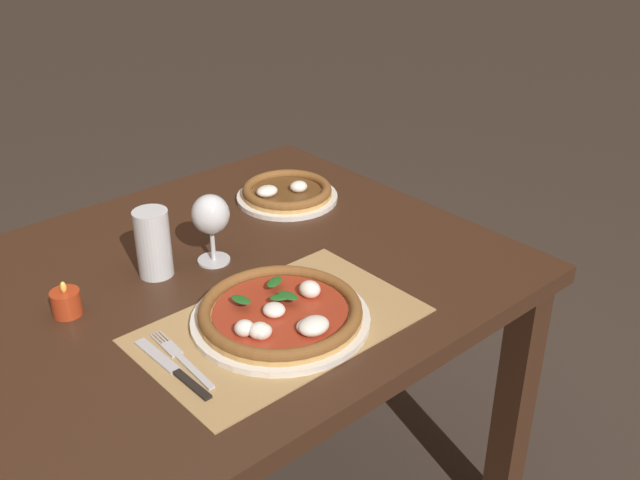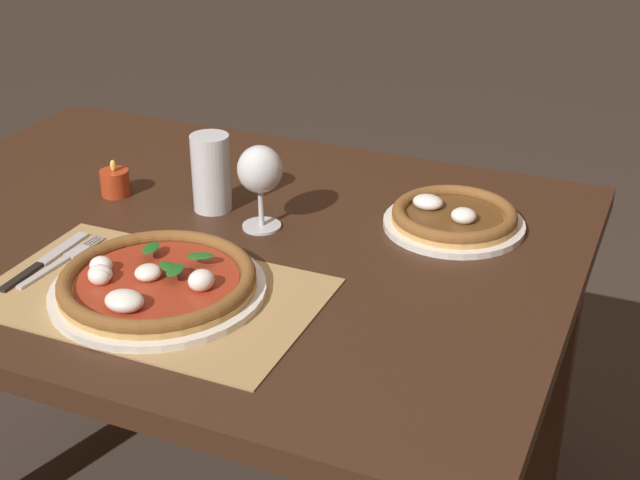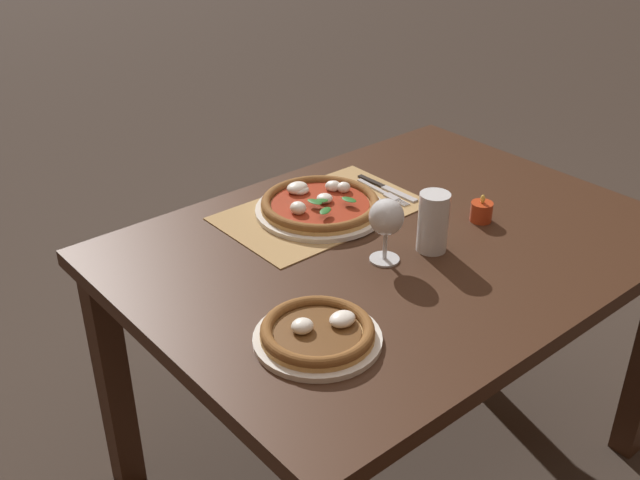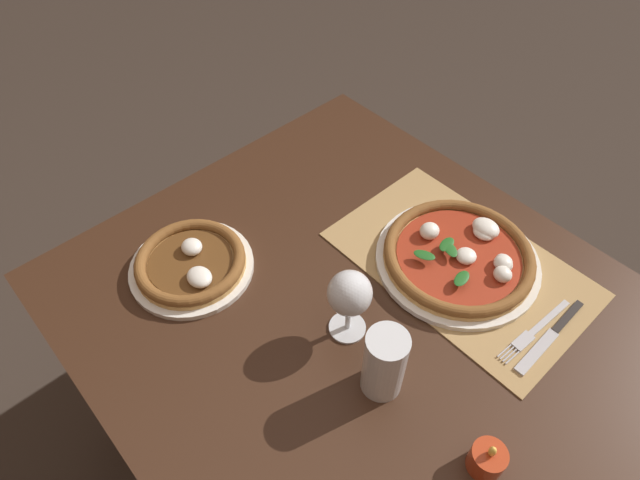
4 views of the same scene
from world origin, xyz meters
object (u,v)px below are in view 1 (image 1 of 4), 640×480
object	(u,v)px
wine_glass	(211,217)
knife	(172,368)
pizza_far	(287,193)
fork	(181,359)
votive_candle	(66,304)
pizza_near	(281,314)
pint_glass	(153,244)

from	to	relation	value
wine_glass	knife	bearing A→B (deg)	-135.42
pizza_far	knife	world-z (taller)	pizza_far
fork	votive_candle	world-z (taller)	votive_candle
pizza_near	knife	bearing A→B (deg)	176.09
pizza_near	votive_candle	world-z (taller)	votive_candle
pizza_far	pint_glass	world-z (taller)	pint_glass
pizza_near	knife	distance (m)	0.23
pizza_near	wine_glass	distance (m)	0.29
pizza_far	wine_glass	bearing A→B (deg)	-156.57
pizza_near	pint_glass	size ratio (longest dim) A/B	2.32
knife	pizza_near	bearing A→B (deg)	-3.91
pizza_near	pizza_far	size ratio (longest dim) A/B	1.33
fork	votive_candle	bearing A→B (deg)	106.92
pizza_far	wine_glass	distance (m)	0.35
pint_glass	pizza_far	bearing A→B (deg)	13.14
pizza_near	knife	xyz separation A→B (m)	(-0.23, 0.02, -0.02)
wine_glass	fork	world-z (taller)	wine_glass
pizza_near	votive_candle	bearing A→B (deg)	133.67
wine_glass	knife	world-z (taller)	wine_glass
pizza_far	fork	size ratio (longest dim) A/B	1.26
pizza_near	pizza_far	world-z (taller)	pizza_near
pizza_near	votive_candle	distance (m)	0.41
pizza_far	fork	bearing A→B (deg)	-145.03
pint_glass	votive_candle	bearing A→B (deg)	-174.84
pint_glass	fork	bearing A→B (deg)	-113.01
fork	knife	bearing A→B (deg)	-156.96
pizza_far	knife	xyz separation A→B (m)	(-0.58, -0.40, -0.01)
wine_glass	fork	size ratio (longest dim) A/B	0.77
pint_glass	fork	size ratio (longest dim) A/B	0.72
pizza_near	fork	xyz separation A→B (m)	(-0.20, 0.03, -0.02)
pint_glass	votive_candle	world-z (taller)	pint_glass
pizza_near	pint_glass	world-z (taller)	pint_glass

